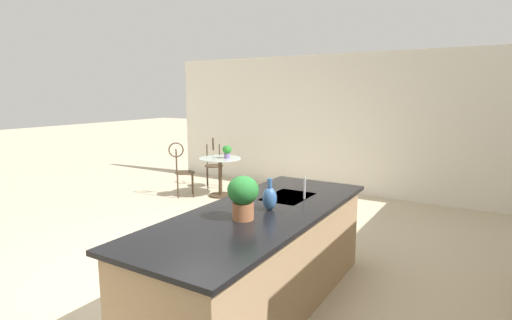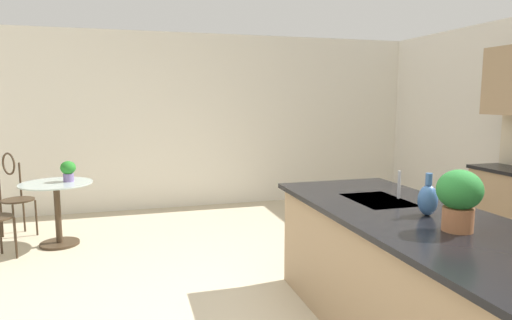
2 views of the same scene
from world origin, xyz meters
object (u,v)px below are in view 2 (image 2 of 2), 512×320
chair_by_island (15,191)px  vase_on_counter (428,199)px  bistro_table (58,208)px  potted_plant_on_table (68,170)px  potted_plant_counter_near (459,196)px

chair_by_island → vase_on_counter: size_ratio=3.62×
bistro_table → chair_by_island: bearing=-133.7°
chair_by_island → vase_on_counter: vase_on_counter is taller
bistro_table → potted_plant_on_table: potted_plant_on_table is taller
chair_by_island → vase_on_counter: 4.84m
bistro_table → vase_on_counter: size_ratio=2.78×
potted_plant_on_table → potted_plant_counter_near: (3.38, 2.55, 0.25)m
potted_plant_on_table → vase_on_counter: size_ratio=0.84×
potted_plant_counter_near → vase_on_counter: potted_plant_counter_near is taller
bistro_table → chair_by_island: 0.79m
bistro_table → vase_on_counter: vase_on_counter is taller
bistro_table → potted_plant_on_table: bearing=109.5°
bistro_table → potted_plant_counter_near: (3.33, 2.69, 0.68)m
chair_by_island → potted_plant_on_table: chair_by_island is taller
potted_plant_on_table → potted_plant_counter_near: 4.24m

